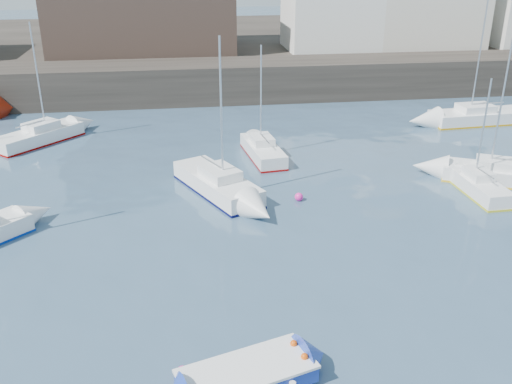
{
  "coord_description": "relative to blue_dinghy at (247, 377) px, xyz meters",
  "views": [
    {
      "loc": [
        -3.26,
        -11.34,
        11.77
      ],
      "look_at": [
        0.0,
        12.0,
        1.5
      ],
      "focal_mm": 40.0,
      "sensor_mm": 36.0,
      "label": 1
    }
  ],
  "objects": [
    {
      "name": "quay_wall",
      "position": [
        1.75,
        33.61,
        1.09
      ],
      "size": [
        90.0,
        5.0,
        3.0
      ],
      "primitive_type": "cube",
      "color": "#28231E",
      "rests_on": "ground"
    },
    {
      "name": "land_strip",
      "position": [
        1.75,
        51.61,
        0.99
      ],
      "size": [
        90.0,
        32.0,
        2.8
      ],
      "primitive_type": "cube",
      "color": "#28231E",
      "rests_on": "ground"
    },
    {
      "name": "warehouse",
      "position": [
        -4.25,
        41.61,
        6.21
      ],
      "size": [
        16.4,
        10.4,
        7.6
      ],
      "color": "#3D2D26",
      "rests_on": "land_strip"
    },
    {
      "name": "blue_dinghy",
      "position": [
        0.0,
        0.0,
        0.0
      ],
      "size": [
        4.21,
        2.74,
        0.74
      ],
      "color": "maroon",
      "rests_on": "ground"
    },
    {
      "name": "sailboat_b",
      "position": [
        0.26,
        14.27,
        0.11
      ],
      "size": [
        4.44,
        6.44,
        7.97
      ],
      "color": "white",
      "rests_on": "ground"
    },
    {
      "name": "sailboat_c",
      "position": [
        13.48,
        12.27,
        0.04
      ],
      "size": [
        1.56,
        4.49,
        5.85
      ],
      "color": "white",
      "rests_on": "ground"
    },
    {
      "name": "sailboat_d",
      "position": [
        15.38,
        13.54,
        0.05
      ],
      "size": [
        6.18,
        4.39,
        7.6
      ],
      "color": "white",
      "rests_on": "ground"
    },
    {
      "name": "sailboat_f",
      "position": [
        3.35,
        19.15,
        0.05
      ],
      "size": [
        2.21,
        5.2,
        6.56
      ],
      "color": "white",
      "rests_on": "ground"
    },
    {
      "name": "sailboat_g",
      "position": [
        19.64,
        24.09,
        0.09
      ],
      "size": [
        7.07,
        2.7,
        8.78
      ],
      "color": "white",
      "rests_on": "ground"
    },
    {
      "name": "sailboat_h",
      "position": [
        -10.48,
        23.83,
        0.08
      ],
      "size": [
        5.33,
        5.54,
        7.5
      ],
      "color": "white",
      "rests_on": "ground"
    },
    {
      "name": "buoy_near",
      "position": [
        -1.83,
        0.73,
        -0.41
      ],
      "size": [
        0.38,
        0.38,
        0.38
      ],
      "primitive_type": "sphere",
      "color": "#FF25A2",
      "rests_on": "ground"
    },
    {
      "name": "buoy_far",
      "position": [
        4.2,
        12.68,
        -0.41
      ],
      "size": [
        0.42,
        0.42,
        0.42
      ],
      "primitive_type": "sphere",
      "color": "#FF25A2",
      "rests_on": "ground"
    }
  ]
}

